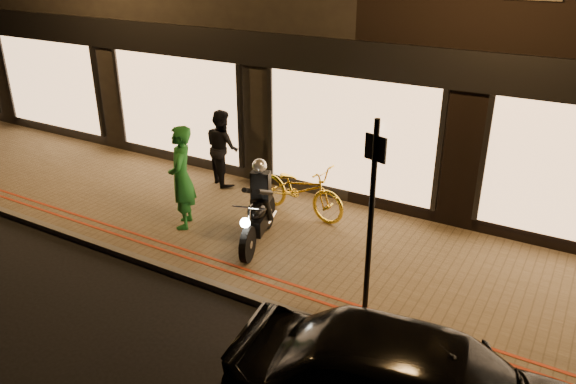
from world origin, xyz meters
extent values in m
plane|color=black|center=(0.00, 0.00, 0.00)|extent=(90.00, 90.00, 0.00)
cube|color=brown|center=(0.00, 2.00, 0.06)|extent=(50.00, 4.00, 0.12)
cube|color=#59544C|center=(0.00, 0.05, 0.06)|extent=(50.00, 0.14, 0.12)
cube|color=#99290D|center=(0.00, 0.45, 0.12)|extent=(50.00, 0.06, 0.01)
cube|color=#99290D|center=(0.00, 0.65, 0.12)|extent=(50.00, 0.06, 0.01)
cube|color=black|center=(0.00, 3.95, 3.15)|extent=(48.00, 0.12, 0.70)
cube|color=#EBB075|center=(-9.00, 3.94, 1.61)|extent=(3.60, 0.06, 2.38)
cube|color=#EBB075|center=(-4.50, 3.94, 1.61)|extent=(3.60, 0.06, 2.38)
cube|color=#EBB075|center=(0.00, 3.94, 1.61)|extent=(3.60, 0.06, 2.38)
cylinder|color=black|center=(-0.48, 0.92, 0.44)|extent=(0.30, 0.65, 0.64)
cylinder|color=black|center=(-0.85, 2.16, 0.44)|extent=(0.30, 0.65, 0.64)
cylinder|color=silver|center=(-0.48, 0.92, 0.44)|extent=(0.17, 0.17, 0.14)
cylinder|color=silver|center=(-0.85, 2.16, 0.44)|extent=(0.17, 0.17, 0.14)
cube|color=black|center=(-0.68, 1.59, 0.52)|extent=(0.45, 0.75, 0.30)
ellipsoid|color=black|center=(-0.64, 1.47, 0.82)|extent=(0.45, 0.58, 0.29)
cube|color=black|center=(-0.77, 1.88, 0.82)|extent=(0.37, 0.59, 0.09)
cylinder|color=silver|center=(-0.52, 1.06, 1.07)|extent=(0.58, 0.20, 0.03)
cylinder|color=silver|center=(-0.50, 0.97, 0.74)|extent=(0.14, 0.33, 0.71)
sphere|color=white|center=(-0.46, 0.83, 0.90)|extent=(0.21, 0.21, 0.17)
cylinder|color=silver|center=(-0.70, 2.06, 0.40)|extent=(0.22, 0.55, 0.07)
cube|color=black|center=(-0.73, 1.75, 1.17)|extent=(0.39, 0.31, 0.55)
sphere|color=silver|center=(-0.71, 1.70, 1.58)|extent=(0.32, 0.32, 0.26)
cylinder|color=black|center=(-0.79, 1.40, 1.20)|extent=(0.33, 0.58, 0.34)
cylinder|color=black|center=(-0.49, 1.49, 1.20)|extent=(0.18, 0.61, 0.34)
cylinder|color=black|center=(-0.85, 1.67, 0.72)|extent=(0.25, 0.29, 0.46)
cylinder|color=black|center=(-0.58, 1.75, 0.72)|extent=(0.13, 0.27, 0.46)
cylinder|color=black|center=(1.87, 0.55, 1.62)|extent=(0.10, 0.10, 3.00)
cube|color=black|center=(1.87, 0.55, 2.72)|extent=(0.34, 0.14, 0.35)
imported|color=yellow|center=(-0.61, 2.97, 0.67)|extent=(2.15, 0.94, 1.09)
imported|color=#1B6724|center=(-2.29, 1.41, 1.13)|extent=(0.79, 0.88, 2.02)
imported|color=black|center=(-2.90, 3.52, 0.98)|extent=(1.05, 0.99, 1.72)
camera|label=1|loc=(4.36, -6.02, 5.17)|focal=35.00mm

